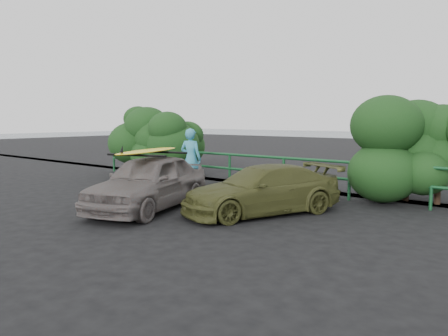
# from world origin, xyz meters

# --- Properties ---
(ground) EXTENTS (80.00, 80.00, 0.00)m
(ground) POSITION_xyz_m (0.00, 0.00, 0.00)
(ground) COLOR black
(guardrail) EXTENTS (14.00, 0.08, 1.04)m
(guardrail) POSITION_xyz_m (0.00, 5.00, 0.52)
(guardrail) COLOR #154B25
(guardrail) RESTS_ON ground
(shrub_left) EXTENTS (3.20, 2.40, 2.54)m
(shrub_left) POSITION_xyz_m (-4.80, 5.40, 1.27)
(shrub_left) COLOR #1A3E17
(shrub_left) RESTS_ON ground
(shrub_right) EXTENTS (3.20, 2.40, 2.52)m
(shrub_right) POSITION_xyz_m (5.00, 5.50, 1.26)
(shrub_right) COLOR #1A3E17
(shrub_right) RESTS_ON ground
(sedan) EXTENTS (2.60, 4.09, 1.30)m
(sedan) POSITION_xyz_m (-0.19, 0.92, 0.65)
(sedan) COLOR #635A58
(sedan) RESTS_ON ground
(olive_vehicle) EXTENTS (2.92, 4.03, 1.08)m
(olive_vehicle) POSITION_xyz_m (2.13, 2.22, 0.54)
(olive_vehicle) COLOR #45471F
(olive_vehicle) RESTS_ON ground
(man) EXTENTS (0.76, 0.60, 1.84)m
(man) POSITION_xyz_m (-1.45, 3.69, 0.92)
(man) COLOR teal
(man) RESTS_ON ground
(roof_rack) EXTENTS (1.77, 1.47, 0.05)m
(roof_rack) POSITION_xyz_m (-0.19, 0.92, 1.32)
(roof_rack) COLOR black
(roof_rack) RESTS_ON sedan
(surfboard) EXTENTS (1.26, 2.56, 0.07)m
(surfboard) POSITION_xyz_m (-0.19, 0.92, 1.38)
(surfboard) COLOR yellow
(surfboard) RESTS_ON roof_rack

